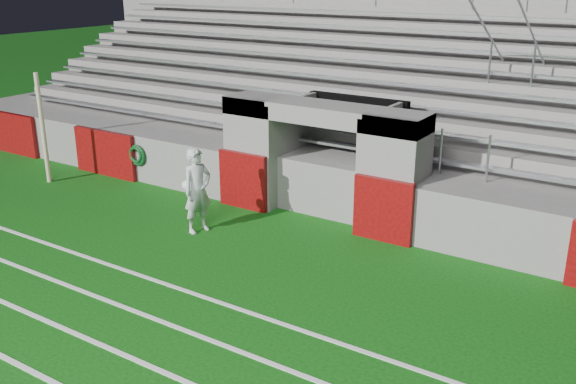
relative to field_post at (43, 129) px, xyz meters
The scene contains 5 objects.
ground 7.66m from the field_post, 12.95° to the right, with size 90.00×90.00×0.00m, color #0C490C.
field_post is the anchor object (origin of this frame).
stadium_structure 9.66m from the field_post, 40.60° to the left, with size 26.00×8.48×5.42m.
goalkeeper_with_ball 5.63m from the field_post, ahead, with size 0.63×0.76×1.85m.
hose_coil 2.50m from the field_post, 31.25° to the left, with size 0.58×0.15×0.58m.
Camera 1 is at (6.88, -8.50, 5.37)m, focal length 40.00 mm.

